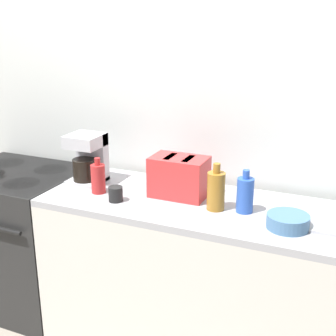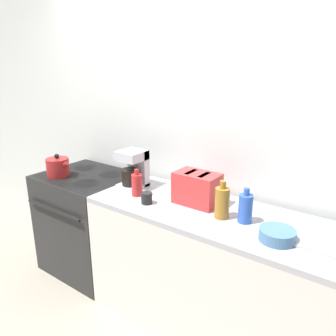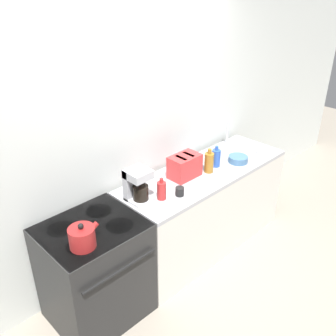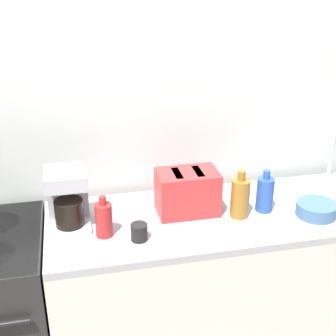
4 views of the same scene
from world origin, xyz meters
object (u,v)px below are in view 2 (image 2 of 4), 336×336
(bottle_red, at_px, (137,184))
(coffee_maker, at_px, (134,168))
(bottle_blue, at_px, (245,208))
(bottle_amber, at_px, (222,202))
(kettle, at_px, (58,167))
(bowl, at_px, (277,235))
(stove, at_px, (89,221))
(cup_black, at_px, (147,198))
(toaster, at_px, (197,188))

(bottle_red, bearing_deg, coffee_maker, 136.84)
(coffee_maker, xyz_separation_m, bottle_blue, (0.94, -0.07, -0.06))
(bottle_amber, xyz_separation_m, bottle_blue, (0.14, 0.03, -0.01))
(bottle_red, bearing_deg, bottle_blue, 4.49)
(coffee_maker, xyz_separation_m, bottle_amber, (0.80, -0.10, -0.05))
(kettle, relative_size, bottle_red, 1.19)
(bottle_blue, bearing_deg, bottle_amber, -169.15)
(kettle, height_order, bowl, kettle)
(stove, height_order, bottle_amber, bottle_amber)
(coffee_maker, distance_m, bowl, 1.18)
(stove, relative_size, cup_black, 11.45)
(coffee_maker, relative_size, cup_black, 3.62)
(bottle_amber, distance_m, bowl, 0.38)
(bottle_amber, distance_m, bottle_blue, 0.14)
(toaster, height_order, coffee_maker, coffee_maker)
(stove, distance_m, bottle_red, 0.83)
(kettle, bearing_deg, cup_black, -0.16)
(bottle_red, xyz_separation_m, bottle_blue, (0.79, 0.06, 0.01))
(bottle_red, bearing_deg, kettle, -175.22)
(bottle_amber, bearing_deg, cup_black, -168.15)
(bottle_blue, xyz_separation_m, cup_black, (-0.64, -0.13, -0.05))
(bottle_red, relative_size, bottle_amber, 0.82)
(toaster, xyz_separation_m, coffee_maker, (-0.56, 0.00, 0.04))
(coffee_maker, height_order, bottle_blue, coffee_maker)
(kettle, distance_m, bowl, 1.83)
(bottle_blue, bearing_deg, toaster, 169.70)
(coffee_maker, relative_size, bowl, 1.46)
(toaster, xyz_separation_m, bottle_amber, (0.23, -0.09, -0.01))
(cup_black, bearing_deg, bottle_amber, 11.85)
(kettle, height_order, toaster, toaster)
(bottle_red, height_order, cup_black, bottle_red)
(bottle_blue, bearing_deg, coffee_maker, 175.57)
(cup_black, bearing_deg, toaster, 36.56)
(toaster, distance_m, coffee_maker, 0.56)
(bottle_amber, height_order, cup_black, bottle_amber)
(cup_black, distance_m, bowl, 0.87)
(stove, relative_size, bowl, 4.60)
(kettle, relative_size, coffee_maker, 0.83)
(bottle_red, xyz_separation_m, bowl, (1.02, -0.04, -0.05))
(stove, xyz_separation_m, cup_black, (0.80, -0.15, 0.47))
(toaster, bearing_deg, stove, -177.52)
(kettle, distance_m, coffee_maker, 0.70)
(toaster, bearing_deg, bottle_amber, -21.95)
(cup_black, bearing_deg, bottle_red, 154.97)
(bottle_amber, height_order, bottle_blue, bottle_amber)
(kettle, height_order, bottle_blue, bottle_blue)
(bottle_amber, xyz_separation_m, bowl, (0.37, -0.07, -0.07))
(kettle, relative_size, cup_black, 3.01)
(bottle_red, height_order, bowl, bottle_red)
(toaster, bearing_deg, bottle_red, -162.80)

